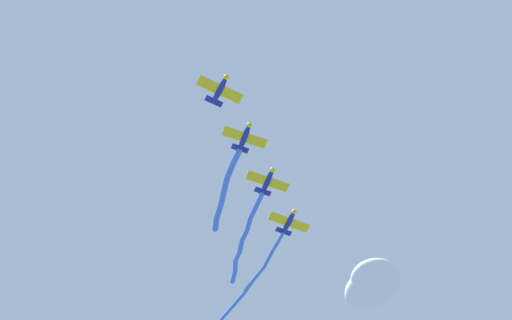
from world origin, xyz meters
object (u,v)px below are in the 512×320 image
airplane_right_wing (268,181)px  airplane_slot (289,222)px  airplane_lead (220,89)px  airplane_left_wing (245,137)px

airplane_right_wing → airplane_slot: (-7.20, 3.73, 0.25)m
airplane_lead → airplane_right_wing: size_ratio=0.99×
airplane_left_wing → airplane_right_wing: size_ratio=1.00×
airplane_left_wing → airplane_right_wing: airplane_right_wing is taller
airplane_right_wing → airplane_lead: bearing=-45.0°
airplane_right_wing → airplane_slot: airplane_slot is taller
airplane_lead → airplane_right_wing: 16.21m
airplane_right_wing → airplane_left_wing: bearing=-45.0°
airplane_left_wing → airplane_right_wing: (-7.19, 3.73, 0.25)m
airplane_lead → airplane_right_wing: bearing=129.2°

